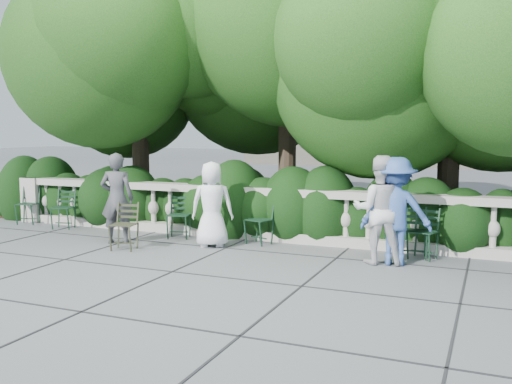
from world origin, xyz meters
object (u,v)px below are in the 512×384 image
at_px(chair_weathered, 121,252).
at_px(chair_b, 61,230).
at_px(chair_a, 25,225).
at_px(chair_f, 414,260).
at_px(chair_e, 418,261).
at_px(person_woman_grey, 117,198).
at_px(chair_c, 177,239).
at_px(person_older_blue, 396,211).
at_px(chair_d, 254,245).
at_px(person_businessman, 212,204).
at_px(person_casual_man, 379,210).

bearing_deg(chair_weathered, chair_b, 140.24).
distance_m(chair_a, chair_f, 8.29).
bearing_deg(chair_e, person_woman_grey, -157.47).
distance_m(chair_c, person_older_blue, 4.25).
relative_size(chair_b, chair_weathered, 1.00).
bearing_deg(chair_b, chair_d, -14.92).
relative_size(chair_c, chair_weathered, 1.00).
bearing_deg(chair_d, chair_weathered, -126.98).
distance_m(chair_weathered, person_woman_grey, 1.13).
height_order(chair_d, person_woman_grey, person_woman_grey).
distance_m(person_businessman, person_casual_man, 2.97).
height_order(chair_e, person_woman_grey, person_woman_grey).
distance_m(chair_d, chair_weathered, 2.34).
relative_size(chair_d, chair_e, 1.00).
bearing_deg(person_woman_grey, person_casual_man, 163.14).
relative_size(chair_b, chair_d, 1.00).
xyz_separation_m(chair_weathered, person_businessman, (1.26, 0.98, 0.76)).
bearing_deg(chair_a, person_woman_grey, -32.34).
bearing_deg(chair_d, person_older_blue, 6.57).
height_order(chair_d, person_businessman, person_businessman).
bearing_deg(chair_a, chair_weathered, -38.83).
height_order(chair_c, person_businessman, person_businessman).
bearing_deg(chair_c, person_casual_man, -23.29).
xyz_separation_m(chair_b, person_older_blue, (6.92, -0.38, 0.83)).
bearing_deg(person_older_blue, chair_f, -127.27).
relative_size(person_businessman, person_older_blue, 0.92).
xyz_separation_m(chair_c, person_businessman, (0.93, -0.34, 0.76)).
height_order(chair_a, chair_f, same).
distance_m(chair_f, person_businessman, 3.56).
height_order(chair_b, chair_f, same).
bearing_deg(chair_a, chair_b, -24.86).
relative_size(chair_d, person_businessman, 0.55).
height_order(chair_c, chair_weathered, same).
distance_m(chair_a, chair_weathered, 3.85).
bearing_deg(person_older_blue, chair_e, -134.96).
bearing_deg(chair_a, person_businessman, -22.36).
bearing_deg(chair_c, chair_a, 161.50).
distance_m(chair_e, person_businessman, 3.63).
distance_m(chair_e, person_older_blue, 0.97).
relative_size(chair_d, person_casual_man, 0.50).
bearing_deg(chair_b, person_older_blue, -19.35).
bearing_deg(chair_b, chair_a, 155.91).
bearing_deg(chair_e, person_older_blue, -113.14).
bearing_deg(person_older_blue, chair_b, -10.10).
xyz_separation_m(chair_e, chair_weathered, (-4.79, -1.29, 0.00)).
xyz_separation_m(chair_weathered, person_woman_grey, (-0.49, 0.58, 0.83)).
bearing_deg(chair_b, chair_c, -15.40).
distance_m(chair_a, person_woman_grey, 3.30).
height_order(chair_c, chair_d, same).
distance_m(chair_e, person_casual_man, 1.10).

